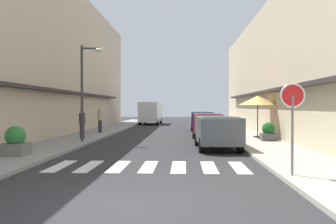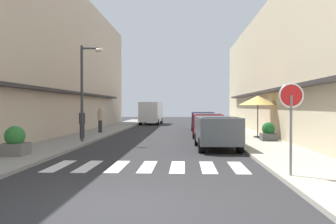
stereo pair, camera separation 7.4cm
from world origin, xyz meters
name	(u,v)px [view 2 (the right image)]	position (x,y,z in m)	size (l,w,h in m)	color
ground_plane	(166,137)	(0.00, 14.92, 0.00)	(82.07, 82.07, 0.00)	#2B2B2D
sidewalk_left	(88,136)	(-4.97, 14.92, 0.06)	(2.65, 52.22, 0.12)	gray
sidewalk_right	(247,136)	(4.97, 14.92, 0.06)	(2.65, 52.22, 0.12)	#ADA899
building_row_left	(34,58)	(-8.79, 15.79, 5.09)	(5.50, 35.57, 10.18)	#C6B299
building_row_right	(305,70)	(8.79, 15.79, 4.24)	(5.50, 35.57, 8.48)	beige
crosswalk	(148,167)	(0.00, 4.30, 0.01)	(6.15, 2.20, 0.01)	silver
parked_car_near	(217,129)	(2.59, 8.96, 0.92)	(1.92, 3.99, 1.47)	#4C5156
parked_car_mid	(208,122)	(2.59, 15.15, 0.92)	(1.97, 4.22, 1.47)	maroon
parked_car_far	(203,119)	(2.59, 21.59, 0.92)	(1.88, 4.06, 1.47)	navy
delivery_van	(151,111)	(-2.44, 30.24, 1.41)	(2.16, 5.46, 2.37)	silver
round_street_sign	(291,105)	(3.94, 2.57, 1.96)	(0.65, 0.07, 2.41)	slate
street_lamp	(86,82)	(-3.93, 10.97, 3.16)	(1.19, 0.28, 4.93)	#38383D
cafe_umbrella	(258,101)	(5.40, 13.73, 2.25)	(2.22, 2.22, 2.42)	#262626
planter_corner	(15,142)	(-5.06, 5.80, 0.61)	(0.85, 0.85, 1.08)	slate
planter_midblock	(268,132)	(5.55, 11.77, 0.56)	(0.77, 0.77, 0.96)	#4C4C4C
pedestrian_walking_near	(82,123)	(-4.58, 12.45, 0.99)	(0.34, 0.34, 1.66)	#282B33
pedestrian_walking_far	(100,119)	(-4.65, 16.85, 1.04)	(0.34, 0.34, 1.73)	#282B33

